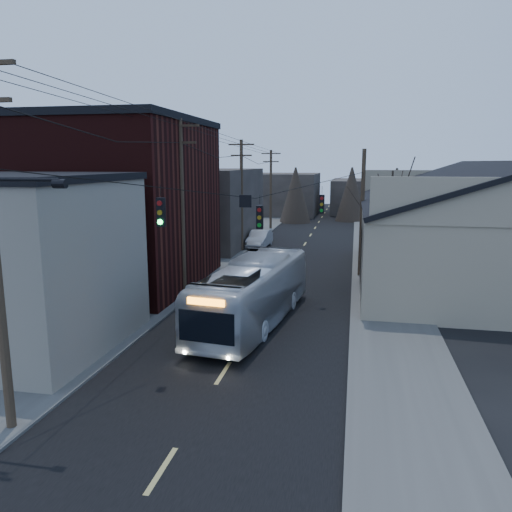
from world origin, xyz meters
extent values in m
cube|color=black|center=(0.00, 30.00, 0.01)|extent=(9.00, 110.00, 0.02)
cube|color=#474744|center=(-6.50, 30.00, 0.06)|extent=(4.00, 110.00, 0.12)
cube|color=#474744|center=(6.50, 30.00, 0.06)|extent=(4.00, 110.00, 0.12)
cube|color=gray|center=(-9.00, 9.00, 3.50)|extent=(8.00, 8.00, 7.00)
cube|color=black|center=(-10.00, 20.00, 5.00)|extent=(10.00, 12.00, 10.00)
cube|color=#2E2925|center=(-9.50, 36.00, 3.50)|extent=(9.00, 14.00, 7.00)
cube|color=gray|center=(13.00, 25.00, 2.50)|extent=(16.00, 20.00, 5.00)
cube|color=black|center=(9.00, 25.00, 6.30)|extent=(8.16, 20.60, 2.86)
cube|color=#2E2925|center=(-6.00, 65.00, 3.00)|extent=(10.00, 12.00, 6.00)
cube|color=#2E2925|center=(7.00, 70.00, 2.50)|extent=(12.00, 14.00, 5.00)
cone|color=black|center=(6.50, 20.00, 3.60)|extent=(0.40, 0.40, 7.20)
cylinder|color=#382B1E|center=(-5.00, 18.00, 5.00)|extent=(0.28, 0.28, 10.00)
cube|color=#382B1E|center=(-5.00, 18.00, 9.60)|extent=(2.20, 0.12, 0.12)
cylinder|color=#382B1E|center=(-5.00, 33.00, 4.75)|extent=(0.28, 0.28, 9.50)
cube|color=#382B1E|center=(-5.00, 33.00, 9.10)|extent=(2.20, 0.12, 0.12)
cylinder|color=#382B1E|center=(-5.00, 48.00, 4.50)|extent=(0.28, 0.28, 9.00)
cube|color=#382B1E|center=(-5.00, 48.00, 8.60)|extent=(2.20, 0.12, 0.12)
cylinder|color=#382B1E|center=(5.00, 25.00, 4.25)|extent=(0.28, 0.28, 8.50)
cube|color=black|center=(-2.00, 7.50, 5.95)|extent=(0.28, 0.20, 1.00)
cube|color=black|center=(0.60, 12.00, 5.35)|extent=(0.28, 0.20, 1.00)
cube|color=black|center=(2.80, 18.00, 5.45)|extent=(0.28, 0.20, 1.00)
imported|color=#B0B6BD|center=(-0.05, 13.82, 1.54)|extent=(3.97, 11.31, 3.09)
imported|color=#AAACB2|center=(-3.90, 35.44, 0.77)|extent=(1.76, 4.70, 1.53)
camera|label=1|loc=(4.54, -8.65, 7.65)|focal=35.00mm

